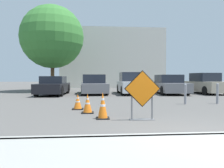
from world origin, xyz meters
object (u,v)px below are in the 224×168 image
Objects in this scene: parked_car_nearest at (53,86)px; parked_car_fifth at (205,84)px; bollard_nearest at (185,93)px; parked_car_third at (131,84)px; traffic_cone_nearest at (103,106)px; traffic_cone_second at (88,104)px; bollard_second at (217,93)px; traffic_cone_third at (78,102)px; parked_car_fourth at (169,85)px; road_closed_sign at (142,93)px; parked_car_second at (94,85)px.

parked_car_nearest is 11.37m from parked_car_fifth.
parked_car_fifth is at bearing 55.52° from bollard_nearest.
parked_car_third is (5.68, 0.48, 0.11)m from parked_car_nearest.
parked_car_nearest is (-3.11, 9.20, 0.23)m from traffic_cone_nearest.
bollard_nearest is (4.46, 2.13, 0.17)m from traffic_cone_second.
traffic_cone_third is at bearing -169.40° from bollard_second.
parked_car_nearest is 0.97× the size of parked_car_fourth.
bollard_second is (6.43, 1.20, 0.23)m from traffic_cone_third.
parked_car_fifth is (2.84, -0.06, 0.05)m from parked_car_fourth.
traffic_cone_nearest is 0.19× the size of parked_car_fifth.
parked_car_fifth is at bearing -179.39° from parked_car_fourth.
parked_car_nearest reaches higher than traffic_cone_second.
parked_car_fifth reaches higher than road_closed_sign.
road_closed_sign is at bearing -141.19° from bollard_second.
parked_car_second is 1.00× the size of parked_car_fourth.
parked_car_third is (2.58, 9.68, 0.34)m from traffic_cone_nearest.
bollard_nearest is (2.84, 3.54, -0.29)m from road_closed_sign.
parked_car_fourth is 4.67× the size of bollard_second.
parked_car_fifth is (11.37, 0.25, 0.09)m from parked_car_nearest.
parked_car_nearest is at bearing 139.72° from bollard_nearest.
road_closed_sign is at bearing -128.71° from bollard_nearest.
traffic_cone_nearest is 9.96m from parked_car_second.
parked_car_third is at bearing 65.70° from traffic_cone_third.
traffic_cone_second is at bearing 85.32° from parked_car_second.
traffic_cone_nearest is 0.18× the size of parked_car_nearest.
traffic_cone_nearest is 5.10m from bollard_nearest.
road_closed_sign is 10.74m from parked_car_fourth.
parked_car_fourth is 6.31m from bollard_second.
traffic_cone_nearest is 10.95m from parked_car_fourth.
road_closed_sign reaches higher than parked_car_nearest.
road_closed_sign is 0.33× the size of parked_car_nearest.
traffic_cone_nearest is at bearing 163.50° from road_closed_sign.
parked_car_second is 8.91m from bollard_second.
bollard_second reaches higher than traffic_cone_third.
bollard_nearest is at bearing 38.85° from traffic_cone_nearest.
parked_car_third reaches higher than bollard_second.
parked_car_fourth reaches higher than bollard_nearest.
parked_car_fifth is (9.15, 7.45, 0.43)m from traffic_cone_third.
parked_car_third reaches higher than parked_car_fourth.
traffic_cone_third is at bearing 66.58° from parked_car_third.
parked_car_nearest is at bearing 3.92° from parked_car_fourth.
traffic_cone_second is 6.39m from bollard_second.
traffic_cone_third is (-0.40, 0.93, -0.04)m from traffic_cone_second.
parked_car_second is 2.86m from parked_car_third.
traffic_cone_nearest is 0.18× the size of parked_car_second.
parked_car_fourth is 6.47m from bollard_nearest.
road_closed_sign is 0.33× the size of parked_car_third.
parked_car_fifth reaches higher than parked_car_fourth.
parked_car_third is (3.06, 8.61, 0.41)m from traffic_cone_second.
parked_car_fifth is (8.26, 9.45, 0.32)m from traffic_cone_nearest.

